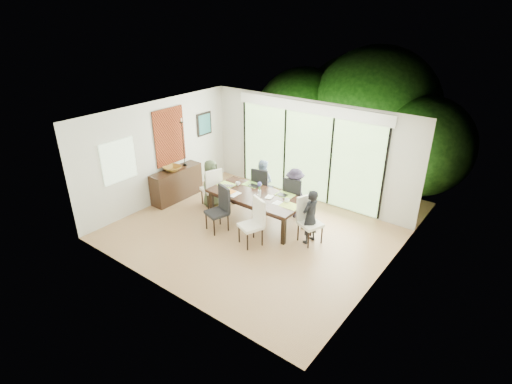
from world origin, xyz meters
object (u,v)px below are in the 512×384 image
Objects in this scene: chair_far_left at (263,186)px; person_left_end at (211,183)px; chair_near_left at (217,210)px; sideboard at (177,184)px; table_top at (257,196)px; person_right_end at (310,217)px; bowl at (172,168)px; chair_left_end at (211,186)px; chair_right_end at (311,221)px; chair_near_right at (251,223)px; person_far_right at (295,193)px; cup_a at (238,184)px; cup_b at (259,196)px; person_far_left at (262,183)px; chair_far_right at (295,196)px; laptop at (227,187)px; vase at (259,192)px; cup_c at (287,201)px.

chair_far_left is 0.85× the size of person_left_end.
sideboard is (-2.02, 0.60, -0.11)m from chair_near_left.
table_top is 1.86× the size of person_right_end.
bowl reaches higher than table_top.
chair_left_end is 3.00m from chair_right_end.
chair_near_right is (1.00, 0.00, 0.00)m from chair_near_left.
chair_near_right is at bearing 92.93° from person_far_right.
sideboard is (-3.02, 0.60, -0.11)m from chair_near_right.
chair_near_right is 8.87× the size of cup_a.
person_right_end is at bearing 4.30° from cup_b.
chair_right_end is 0.85× the size of person_far_right.
person_far_left reaches higher than cup_b.
person_right_end reaches higher than chair_far_right.
person_left_end is 1.00× the size of person_far_left.
person_far_left reaches higher than cup_a.
cup_b is (-1.33, -0.10, 0.15)m from person_right_end.
chair_right_end is 2.36m from laptop.
person_right_end is 1.00× the size of person_far_left.
chair_far_left is 0.98m from vase.
sideboard is (-3.07, -1.10, -0.21)m from person_far_right.
cup_c is 3.36m from sideboard.
vase reaches higher than cup_c.
bowl is (-2.07, -1.22, 0.37)m from chair_far_left.
vase is at bearing -18.07° from laptop.
chair_far_right is at bearing 108.43° from cup_c.
person_far_left is 10.75× the size of vase.
chair_left_end is 3.33× the size of laptop.
chair_left_end is at bearing 26.66° from person_far_right.
person_left_end is at bearing -180.00° from table_top.
bowl is (-2.52, -0.37, 0.20)m from table_top.
vase is 0.08× the size of sideboard.
chair_near_left is 2.16m from person_right_end.
chair_far_right is 2.20m from person_left_end.
chair_right_end is 1.00× the size of chair_far_left.
person_left_end is 0.83× the size of sideboard.
chair_far_left and chair_near_left have the same top height.
person_left_end is at bearing 177.98° from chair_near_right.
person_far_right is at bearing 133.47° from chair_left_end.
person_right_end is at bearing -90.40° from person_left_end.
bowl is at bearing 9.73° from chair_far_right.
person_far_right is 1.02m from cup_b.
table_top is at bearing 111.15° from chair_right_end.
chair_left_end reaches higher than cup_c.
table_top is 2.18× the size of chair_left_end.
person_far_left is at bearing 4.62° from person_far_right.
person_right_end is at bearing 63.29° from chair_near_right.
sideboard is at bearing 158.13° from laptop.
chair_right_end is at bearing 62.72° from chair_near_right.
cup_a is at bearing -79.52° from person_left_end.
chair_left_end reaches higher than bowl.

